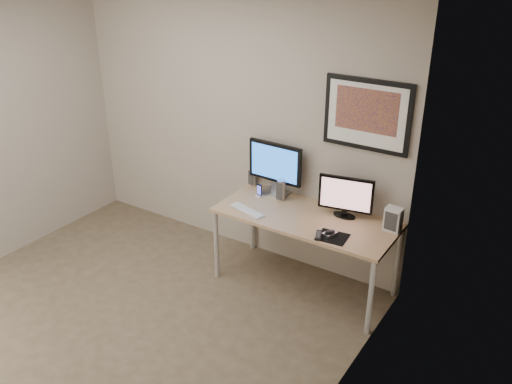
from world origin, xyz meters
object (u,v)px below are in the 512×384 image
phone_dock (259,191)px  keyboard (247,210)px  desk (306,223)px  monitor_large (275,166)px  monitor_tv (346,196)px  fan_unit (393,219)px  speaker_right (281,190)px  speaker_left (253,176)px  framed_art (367,115)px

phone_dock → keyboard: 0.32m
desk → monitor_large: size_ratio=2.88×
monitor_tv → fan_unit: monitor_tv is taller
monitor_tv → speaker_right: size_ratio=2.38×
monitor_large → keyboard: 0.53m
speaker_left → keyboard: 0.58m
monitor_large → desk: bearing=-26.2°
desk → keyboard: 0.53m
monitor_large → phone_dock: monitor_large is taller
speaker_right → fan_unit: (1.07, 0.00, 0.00)m
monitor_tv → speaker_right: (-0.64, -0.01, -0.10)m
framed_art → phone_dock: size_ratio=6.05×
speaker_left → keyboard: size_ratio=0.47×
framed_art → monitor_tv: framed_art is taller
desk → phone_dock: (-0.55, 0.11, 0.13)m
desk → keyboard: bearing=-157.5°
monitor_large → keyboard: bearing=-90.2°
speaker_right → keyboard: (-0.14, -0.36, -0.09)m
desk → speaker_left: speaker_left is taller
speaker_left → fan_unit: 1.48m
desk → speaker_left: 0.83m
speaker_left → speaker_right: speaker_right is taller
speaker_right → phone_dock: speaker_right is taller
monitor_tv → fan_unit: size_ratio=2.29×
desk → monitor_tv: size_ratio=3.39×
speaker_left → speaker_right: 0.43m
monitor_large → speaker_right: monitor_large is taller
monitor_large → keyboard: size_ratio=1.46×
framed_art → keyboard: 1.33m
framed_art → speaker_left: (-1.10, -0.03, -0.80)m
desk → monitor_tv: bearing=30.6°
monitor_tv → keyboard: size_ratio=1.24×
speaker_left → keyboard: bearing=-61.2°
speaker_left → fan_unit: (1.48, -0.14, 0.01)m
framed_art → monitor_large: framed_art is taller
monitor_large → fan_unit: (1.19, -0.09, -0.18)m
speaker_right → phone_dock: size_ratio=1.60×
framed_art → speaker_right: (-0.70, -0.17, -0.79)m
monitor_tv → keyboard: (-0.77, -0.37, -0.19)m
speaker_left → framed_art: bearing=2.3°
monitor_tv → keyboard: monitor_tv is taller
speaker_right → monitor_large: bearing=140.2°
phone_dock → monitor_tv: bearing=15.4°
fan_unit → phone_dock: bearing=-173.4°
framed_art → fan_unit: (0.37, -0.17, -0.79)m
monitor_tv → phone_dock: bearing=172.9°
monitor_large → speaker_left: bearing=170.8°
desk → monitor_large: (-0.47, 0.25, 0.35)m
speaker_right → fan_unit: bearing=-4.2°
phone_dock → keyboard: (0.07, -0.31, -0.06)m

